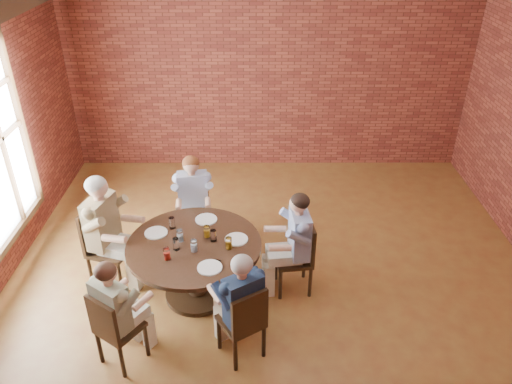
{
  "coord_description": "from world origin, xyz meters",
  "views": [
    {
      "loc": [
        -0.22,
        -4.37,
        4.05
      ],
      "look_at": [
        -0.21,
        1.0,
        0.87
      ],
      "focal_mm": 35.0,
      "sensor_mm": 36.0,
      "label": 1
    }
  ],
  "objects_px": {
    "diner_c": "(108,231)",
    "diner_e": "(241,306)",
    "diner_b": "(194,203)",
    "smartphone": "(215,264)",
    "dining_table": "(195,259)",
    "diner_d": "(117,313)",
    "chair_a": "(300,254)",
    "chair_e": "(245,322)",
    "chair_b": "(194,209)",
    "chair_d": "(113,328)",
    "diner_a": "(294,244)",
    "chair_c": "(103,242)"
  },
  "relations": [
    {
      "from": "chair_d",
      "to": "smartphone",
      "type": "height_order",
      "value": "chair_d"
    },
    {
      "from": "chair_b",
      "to": "chair_d",
      "type": "height_order",
      "value": "chair_b"
    },
    {
      "from": "dining_table",
      "to": "diner_b",
      "type": "relative_size",
      "value": 1.17
    },
    {
      "from": "diner_c",
      "to": "diner_e",
      "type": "distance_m",
      "value": 1.97
    },
    {
      "from": "chair_c",
      "to": "dining_table",
      "type": "bearing_deg",
      "value": -90.0
    },
    {
      "from": "smartphone",
      "to": "chair_b",
      "type": "bearing_deg",
      "value": 123.29
    },
    {
      "from": "diner_a",
      "to": "chair_e",
      "type": "height_order",
      "value": "diner_a"
    },
    {
      "from": "dining_table",
      "to": "chair_a",
      "type": "bearing_deg",
      "value": 6.76
    },
    {
      "from": "dining_table",
      "to": "chair_b",
      "type": "xyz_separation_m",
      "value": [
        -0.13,
        1.11,
        -0.03
      ]
    },
    {
      "from": "diner_c",
      "to": "diner_b",
      "type": "bearing_deg",
      "value": -35.11
    },
    {
      "from": "chair_d",
      "to": "diner_e",
      "type": "relative_size",
      "value": 0.7
    },
    {
      "from": "diner_d",
      "to": "chair_d",
      "type": "bearing_deg",
      "value": 90.0
    },
    {
      "from": "diner_d",
      "to": "diner_e",
      "type": "distance_m",
      "value": 1.18
    },
    {
      "from": "diner_b",
      "to": "chair_c",
      "type": "bearing_deg",
      "value": -152.19
    },
    {
      "from": "diner_b",
      "to": "smartphone",
      "type": "relative_size",
      "value": 9.41
    },
    {
      "from": "diner_c",
      "to": "chair_e",
      "type": "distance_m",
      "value": 2.05
    },
    {
      "from": "chair_d",
      "to": "chair_e",
      "type": "relative_size",
      "value": 0.99
    },
    {
      "from": "chair_c",
      "to": "chair_e",
      "type": "height_order",
      "value": "chair_c"
    },
    {
      "from": "chair_a",
      "to": "diner_d",
      "type": "relative_size",
      "value": 0.74
    },
    {
      "from": "chair_b",
      "to": "chair_e",
      "type": "height_order",
      "value": "chair_b"
    },
    {
      "from": "diner_e",
      "to": "diner_a",
      "type": "bearing_deg",
      "value": -152.63
    },
    {
      "from": "chair_c",
      "to": "diner_a",
      "type": "bearing_deg",
      "value": -78.45
    },
    {
      "from": "diner_b",
      "to": "chair_d",
      "type": "distance_m",
      "value": 2.12
    },
    {
      "from": "chair_a",
      "to": "diner_d",
      "type": "height_order",
      "value": "diner_d"
    },
    {
      "from": "chair_e",
      "to": "chair_d",
      "type": "bearing_deg",
      "value": -28.5
    },
    {
      "from": "chair_e",
      "to": "diner_e",
      "type": "xyz_separation_m",
      "value": [
        -0.04,
        0.06,
        0.14
      ]
    },
    {
      "from": "chair_a",
      "to": "chair_c",
      "type": "relative_size",
      "value": 0.94
    },
    {
      "from": "diner_b",
      "to": "smartphone",
      "type": "height_order",
      "value": "diner_b"
    },
    {
      "from": "chair_b",
      "to": "diner_b",
      "type": "bearing_deg",
      "value": -90.0
    },
    {
      "from": "dining_table",
      "to": "chair_c",
      "type": "xyz_separation_m",
      "value": [
        -1.13,
        0.34,
        -0.0
      ]
    },
    {
      "from": "diner_a",
      "to": "chair_c",
      "type": "relative_size",
      "value": 1.33
    },
    {
      "from": "chair_c",
      "to": "diner_c",
      "type": "xyz_separation_m",
      "value": [
        0.09,
        -0.03,
        0.18
      ]
    },
    {
      "from": "diner_b",
      "to": "chair_e",
      "type": "height_order",
      "value": "diner_b"
    },
    {
      "from": "dining_table",
      "to": "diner_d",
      "type": "relative_size",
      "value": 1.21
    },
    {
      "from": "diner_c",
      "to": "diner_e",
      "type": "relative_size",
      "value": 1.12
    },
    {
      "from": "chair_b",
      "to": "chair_d",
      "type": "bearing_deg",
      "value": -111.32
    },
    {
      "from": "chair_a",
      "to": "smartphone",
      "type": "xyz_separation_m",
      "value": [
        -0.94,
        -0.51,
        0.25
      ]
    },
    {
      "from": "diner_b",
      "to": "chair_d",
      "type": "relative_size",
      "value": 1.45
    },
    {
      "from": "diner_a",
      "to": "smartphone",
      "type": "distance_m",
      "value": 1.0
    },
    {
      "from": "smartphone",
      "to": "chair_d",
      "type": "bearing_deg",
      "value": -127.8
    },
    {
      "from": "chair_a",
      "to": "chair_c",
      "type": "xyz_separation_m",
      "value": [
        -2.33,
        0.2,
        0.03
      ]
    },
    {
      "from": "chair_a",
      "to": "chair_e",
      "type": "relative_size",
      "value": 1.02
    },
    {
      "from": "diner_b",
      "to": "smartphone",
      "type": "distance_m",
      "value": 1.45
    },
    {
      "from": "diner_b",
      "to": "chair_c",
      "type": "relative_size",
      "value": 1.31
    },
    {
      "from": "chair_a",
      "to": "chair_b",
      "type": "bearing_deg",
      "value": -132.83
    },
    {
      "from": "diner_d",
      "to": "diner_e",
      "type": "relative_size",
      "value": 0.99
    },
    {
      "from": "chair_a",
      "to": "chair_d",
      "type": "distance_m",
      "value": 2.21
    },
    {
      "from": "diner_e",
      "to": "chair_e",
      "type": "bearing_deg",
      "value": 90.0
    },
    {
      "from": "smartphone",
      "to": "chair_a",
      "type": "bearing_deg",
      "value": 46.78
    },
    {
      "from": "diner_b",
      "to": "diner_e",
      "type": "height_order",
      "value": "diner_b"
    }
  ]
}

